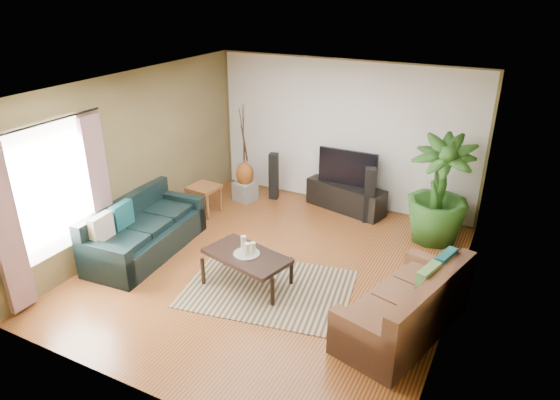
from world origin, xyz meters
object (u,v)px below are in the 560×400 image
Objects in this scene: potted_plant at (439,190)px; speaker_right at (369,195)px; sofa_left at (146,227)px; speaker_left at (274,176)px; side_table at (204,199)px; vase at (245,174)px; television at (348,168)px; coffee_table at (247,269)px; sofa_right at (404,301)px; tv_stand at (346,197)px; pedestal at (245,191)px.

speaker_right is at bearing 171.11° from potted_plant.
speaker_left is at bearing -20.29° from sofa_left.
vase is at bearing 66.71° from side_table.
television is 1.11× the size of speaker_right.
television is 1.77m from potted_plant.
coffee_table is at bearing -58.76° from vase.
vase is (-2.41, -0.19, 0.04)m from speaker_right.
sofa_right is 2.08× the size of speaker_left.
tv_stand is at bearing 30.15° from side_table.
tv_stand is 1.87m from potted_plant.
speaker_left is 0.52× the size of potted_plant.
tv_stand is 0.64m from speaker_right.
coffee_table is 2.24× the size of side_table.
speaker_left is 0.92× the size of speaker_right.
speaker_right is at bearing 4.53° from vase.
side_table is (-0.81, -1.18, -0.19)m from speaker_left.
tv_stand is 1.46m from speaker_left.
coffee_table is 2.53m from side_table.
pedestal is (-1.89, -0.48, -0.64)m from television.
speaker_left is at bearing -161.05° from tv_stand.
vase is at bearing 134.89° from coffee_table.
speaker_right is 1.25m from potted_plant.
speaker_right is at bearing -29.26° from television.
coffee_table is 1.29× the size of speaker_left.
speaker_right is 2.42m from vase.
television is at bearing -133.43° from sofa_right.
television is 2.05m from pedestal.
sofa_right is at bearing -83.91° from speaker_right.
potted_plant is (-0.14, 2.54, 0.46)m from sofa_right.
vase is (-1.89, -0.48, -0.29)m from television.
speaker_left is 1.93× the size of vase.
pedestal is 0.78× the size of vase.
coffee_table is at bearing -129.08° from potted_plant.
tv_stand is at bearing 13.80° from pedestal.
sofa_left is 1.90× the size of television.
coffee_table is at bearing -83.05° from tv_stand.
sofa_left is 1.61m from side_table.
pedestal is at bearing -165.63° from television.
side_table reaches higher than coffee_table.
side_table is (-0.03, 1.60, -0.16)m from sofa_left.
speaker_left is (0.79, 2.78, 0.03)m from sofa_left.
speaker_right is (-1.32, 2.73, 0.07)m from sofa_right.
sofa_right is 4.36m from speaker_left.
side_table is (-3.95, -0.85, -0.62)m from potted_plant.
sofa_left is 4.06m from sofa_right.
side_table is (-0.36, -0.84, -0.28)m from vase.
speaker_right reaches higher than side_table.
sofa_left reaches higher than vase.
potted_plant is at bearing -161.66° from sofa_right.
speaker_left is at bearing 156.19° from speaker_right.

